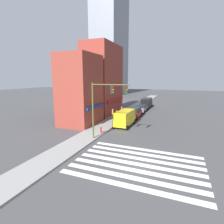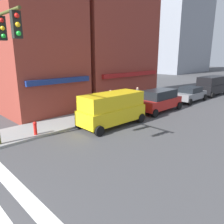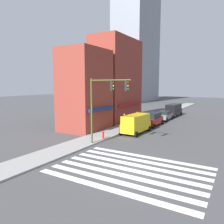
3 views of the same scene
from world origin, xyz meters
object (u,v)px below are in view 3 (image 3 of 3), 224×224
at_px(traffic_signal, 104,98).
at_px(van_yellow, 136,123).
at_px(pedestrian_grey_coat, 137,117).
at_px(pedestrian_blue_shirt, 128,121).
at_px(sedan_grey, 165,115).
at_px(suv_red, 152,119).
at_px(fire_hydrant, 103,134).
at_px(van_black, 174,109).
at_px(pedestrian_orange_vest, 124,120).

distance_m(traffic_signal, van_yellow, 7.91).
distance_m(pedestrian_grey_coat, pedestrian_blue_shirt, 4.15).
xyz_separation_m(van_yellow, sedan_grey, (11.94, 0.00, -0.44)).
bearing_deg(sedan_grey, suv_red, 179.63).
distance_m(pedestrian_grey_coat, fire_hydrant, 10.92).
bearing_deg(pedestrian_grey_coat, traffic_signal, 166.74).
xyz_separation_m(sedan_grey, fire_hydrant, (-16.91, 1.70, -0.23)).
bearing_deg(van_black, suv_red, -178.42).
bearing_deg(van_yellow, fire_hydrant, 162.61).
relative_size(traffic_signal, suv_red, 1.43).
xyz_separation_m(suv_red, pedestrian_orange_vest, (-3.03, 3.12, 0.04)).
bearing_deg(pedestrian_grey_coat, pedestrian_orange_vest, 144.54).
xyz_separation_m(pedestrian_grey_coat, fire_hydrant, (-10.88, -0.78, -0.46)).
height_order(traffic_signal, pedestrian_orange_vest, traffic_signal).
xyz_separation_m(suv_red, pedestrian_blue_shirt, (-4.14, 2.00, 0.04)).
xyz_separation_m(suv_red, fire_hydrant, (-10.89, 1.70, -0.42)).
bearing_deg(van_yellow, suv_red, 1.50).
height_order(sedan_grey, fire_hydrant, sedan_grey).
distance_m(van_black, pedestrian_blue_shirt, 16.00).
bearing_deg(fire_hydrant, suv_red, -8.87).
bearing_deg(pedestrian_orange_vest, traffic_signal, -173.34).
relative_size(sedan_grey, van_black, 0.87).
height_order(traffic_signal, van_yellow, traffic_signal).
height_order(van_black, fire_hydrant, van_black).
bearing_deg(pedestrian_blue_shirt, fire_hydrant, 48.95).
height_order(suv_red, sedan_grey, suv_red).
bearing_deg(sedan_grey, van_yellow, 179.63).
height_order(van_yellow, pedestrian_blue_shirt, van_yellow).
distance_m(van_yellow, pedestrian_blue_shirt, 2.69).
relative_size(van_yellow, sedan_grey, 1.14).
bearing_deg(pedestrian_orange_vest, van_yellow, -142.73).
relative_size(suv_red, pedestrian_orange_vest, 2.66).
bearing_deg(pedestrian_grey_coat, van_black, -35.32).
relative_size(pedestrian_orange_vest, fire_hydrant, 2.10).
relative_size(van_yellow, van_black, 1.00).
xyz_separation_m(van_yellow, suv_red, (5.92, 0.00, -0.25)).
height_order(traffic_signal, suv_red, traffic_signal).
height_order(suv_red, pedestrian_orange_vest, suv_red).
distance_m(van_yellow, fire_hydrant, 5.29).
xyz_separation_m(van_yellow, van_black, (17.66, 0.00, 0.00)).
relative_size(van_yellow, pedestrian_orange_vest, 2.85).
xyz_separation_m(sedan_grey, pedestrian_blue_shirt, (-10.15, 2.00, 0.23)).
height_order(traffic_signal, pedestrian_blue_shirt, traffic_signal).
bearing_deg(traffic_signal, van_black, -0.35).
height_order(suv_red, pedestrian_blue_shirt, suv_red).
bearing_deg(suv_red, van_yellow, -179.81).
bearing_deg(suv_red, pedestrian_grey_coat, 90.48).
height_order(sedan_grey, pedestrian_orange_vest, pedestrian_orange_vest).
xyz_separation_m(pedestrian_grey_coat, pedestrian_blue_shirt, (-4.12, -0.48, 0.00)).
xyz_separation_m(traffic_signal, sedan_grey, (19.02, -0.15, -3.98)).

